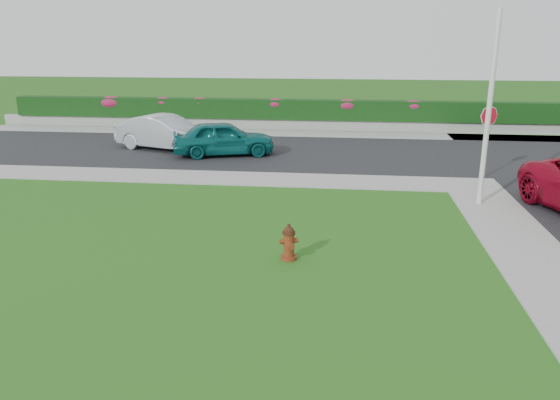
# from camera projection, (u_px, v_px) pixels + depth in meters

# --- Properties ---
(ground) EXTENTS (120.00, 120.00, 0.00)m
(ground) POSITION_uv_depth(u_px,v_px,m) (228.00, 285.00, 11.74)
(ground) COLOR black
(ground) RESTS_ON ground
(street_far) EXTENTS (26.00, 8.00, 0.04)m
(street_far) POSITION_uv_depth(u_px,v_px,m) (185.00, 150.00, 25.61)
(street_far) COLOR black
(street_far) RESTS_ON ground
(sidewalk_far) EXTENTS (24.00, 2.00, 0.04)m
(sidewalk_far) POSITION_uv_depth(u_px,v_px,m) (123.00, 175.00, 20.97)
(sidewalk_far) COLOR gray
(sidewalk_far) RESTS_ON ground
(curb_corner) EXTENTS (2.00, 2.00, 0.04)m
(curb_corner) POSITION_uv_depth(u_px,v_px,m) (472.00, 185.00, 19.53)
(curb_corner) COLOR gray
(curb_corner) RESTS_ON ground
(sidewalk_beyond) EXTENTS (34.00, 2.00, 0.04)m
(sidewalk_beyond) POSITION_uv_depth(u_px,v_px,m) (281.00, 134.00, 29.93)
(sidewalk_beyond) COLOR gray
(sidewalk_beyond) RESTS_ON ground
(retaining_wall) EXTENTS (34.00, 0.40, 0.60)m
(retaining_wall) POSITION_uv_depth(u_px,v_px,m) (284.00, 124.00, 31.27)
(retaining_wall) COLOR gray
(retaining_wall) RESTS_ON ground
(hedge) EXTENTS (32.00, 0.90, 1.10)m
(hedge) POSITION_uv_depth(u_px,v_px,m) (285.00, 109.00, 31.12)
(hedge) COLOR black
(hedge) RESTS_ON retaining_wall
(fire_hydrant) EXTENTS (0.46, 0.44, 0.89)m
(fire_hydrant) POSITION_uv_depth(u_px,v_px,m) (289.00, 243.00, 12.95)
(fire_hydrant) COLOR #521D0C
(fire_hydrant) RESTS_ON ground
(sedan_teal) EXTENTS (4.80, 3.01, 1.52)m
(sedan_teal) POSITION_uv_depth(u_px,v_px,m) (224.00, 138.00, 24.21)
(sedan_teal) COLOR #0B5959
(sedan_teal) RESTS_ON street_far
(sedan_silver) EXTENTS (5.08, 3.15, 1.58)m
(sedan_silver) POSITION_uv_depth(u_px,v_px,m) (165.00, 132.00, 25.46)
(sedan_silver) COLOR #B9BCC2
(sedan_silver) RESTS_ON street_far
(utility_pole) EXTENTS (0.16, 0.16, 5.92)m
(utility_pole) POSITION_uv_depth(u_px,v_px,m) (489.00, 111.00, 16.50)
(utility_pole) COLOR silver
(utility_pole) RESTS_ON ground
(stop_sign) EXTENTS (0.68, 0.34, 2.74)m
(stop_sign) POSITION_uv_depth(u_px,v_px,m) (488.00, 125.00, 19.87)
(stop_sign) COLOR slate
(stop_sign) RESTS_ON ground
(flower_clump_a) EXTENTS (1.45, 0.94, 0.73)m
(flower_clump_a) POSITION_uv_depth(u_px,v_px,m) (111.00, 102.00, 32.09)
(flower_clump_a) COLOR #B31E54
(flower_clump_a) RESTS_ON hedge
(flower_clump_b) EXTENTS (1.15, 0.74, 0.57)m
(flower_clump_b) POSITION_uv_depth(u_px,v_px,m) (163.00, 102.00, 31.72)
(flower_clump_b) COLOR #B31E54
(flower_clump_b) RESTS_ON hedge
(flower_clump_c) EXTENTS (1.10, 0.71, 0.55)m
(flower_clump_c) POSITION_uv_depth(u_px,v_px,m) (200.00, 102.00, 31.48)
(flower_clump_c) COLOR #B31E54
(flower_clump_c) RESTS_ON hedge
(flower_clump_d) EXTENTS (1.21, 0.78, 0.61)m
(flower_clump_d) POSITION_uv_depth(u_px,v_px,m) (275.00, 104.00, 31.00)
(flower_clump_d) COLOR #B31E54
(flower_clump_d) RESTS_ON hedge
(flower_clump_e) EXTENTS (1.31, 0.84, 0.65)m
(flower_clump_e) POSITION_uv_depth(u_px,v_px,m) (347.00, 105.00, 30.55)
(flower_clump_e) COLOR #B31E54
(flower_clump_e) RESTS_ON hedge
(flower_clump_f) EXTENTS (1.21, 0.78, 0.60)m
(flower_clump_f) POSITION_uv_depth(u_px,v_px,m) (413.00, 106.00, 30.14)
(flower_clump_f) COLOR #B31E54
(flower_clump_f) RESTS_ON hedge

